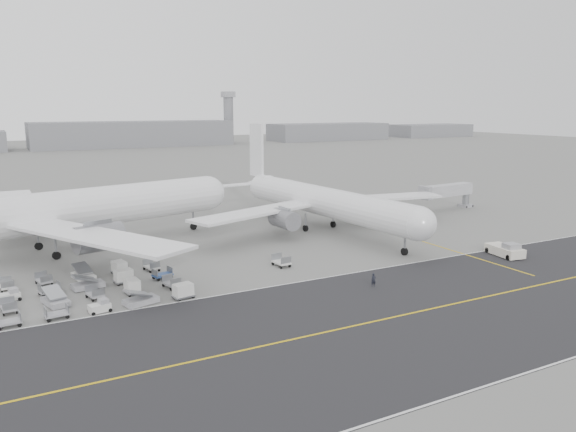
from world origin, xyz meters
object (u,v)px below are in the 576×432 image
pushback_tug (505,250)px  jet_bridge (447,192)px  airliner_a (47,213)px  airliner_b (321,201)px  control_tower (229,116)px  ground_crew_a (374,280)px

pushback_tug → jet_bridge: (19.98, 33.66, 3.13)m
jet_bridge → airliner_a: bearing=173.9°
airliner_b → pushback_tug: airliner_b is taller
control_tower → airliner_b: 254.65m
control_tower → airliner_a: 268.53m
airliner_a → pushback_tug: airliner_a is taller
airliner_a → airliner_b: airliner_a is taller
control_tower → ground_crew_a: 288.90m
airliner_a → pushback_tug: 70.84m
airliner_b → ground_crew_a: 34.39m
pushback_tug → jet_bridge: size_ratio=0.52×
jet_bridge → ground_crew_a: bearing=-147.9°
airliner_a → ground_crew_a: bearing=-150.6°
control_tower → ground_crew_a: (-92.15, -273.38, -15.36)m
pushback_tug → ground_crew_a: bearing=-166.9°
pushback_tug → ground_crew_a: (-26.92, -2.51, -0.04)m
control_tower → ground_crew_a: bearing=-108.6°
pushback_tug → jet_bridge: jet_bridge is taller
airliner_b → pushback_tug: 33.54m
pushback_tug → jet_bridge: 39.27m
control_tower → airliner_b: control_tower is taller
ground_crew_a → pushback_tug: bearing=19.6°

